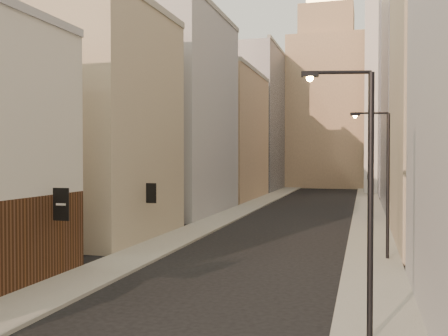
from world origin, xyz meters
TOP-DOWN VIEW (x-y plane):
  - sidewalk_left at (-6.50, 55.00)m, footprint 3.00×140.00m
  - sidewalk_right at (6.50, 55.00)m, footprint 3.00×140.00m
  - left_bldg_beige at (-12.00, 26.00)m, footprint 8.00×12.00m
  - left_bldg_grey at (-12.00, 42.00)m, footprint 8.00×16.00m
  - left_bldg_tan at (-12.00, 60.00)m, footprint 8.00×18.00m
  - left_bldg_wingrid at (-12.00, 80.00)m, footprint 8.00×20.00m
  - right_bldg_wingrid at (12.00, 50.00)m, footprint 8.00×20.00m
  - highrise at (18.00, 78.00)m, footprint 21.00×23.00m
  - clock_tower at (-1.00, 92.00)m, footprint 14.00×14.00m
  - white_tower at (10.00, 78.00)m, footprint 8.00×8.00m
  - streetlamp_near at (6.00, 9.93)m, footprint 2.17×0.67m
  - streetlamp_mid at (7.08, 22.98)m, footprint 2.12×0.68m
  - traffic_light_right at (6.48, 41.16)m, footprint 0.69×0.69m

SIDE VIEW (x-z plane):
  - sidewalk_left at x=-6.50m, z-range 0.00..0.15m
  - sidewalk_right at x=6.50m, z-range 0.00..0.15m
  - traffic_light_right at x=6.48m, z-range 1.28..6.28m
  - streetlamp_mid at x=7.08m, z-range 0.58..8.81m
  - streetlamp_near at x=6.00m, z-range 0.60..9.00m
  - left_bldg_beige at x=-12.00m, z-range 0.00..16.00m
  - left_bldg_tan at x=-12.00m, z-range 0.00..17.00m
  - left_bldg_grey at x=-12.00m, z-range 0.00..20.00m
  - left_bldg_wingrid at x=-12.00m, z-range 0.00..24.00m
  - right_bldg_wingrid at x=12.00m, z-range 0.00..26.00m
  - clock_tower at x=-1.00m, z-range -4.82..40.08m
  - white_tower at x=10.00m, z-range -2.14..39.36m
  - highrise at x=18.00m, z-range 0.06..51.26m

